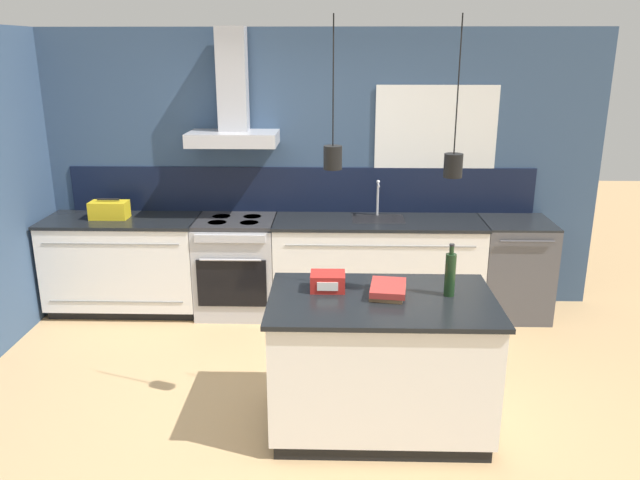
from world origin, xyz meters
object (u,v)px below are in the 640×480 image
(book_stack, at_px, (388,290))
(yellow_toolbox, at_px, (109,210))
(bottle_on_island, at_px, (450,274))
(oven_range, at_px, (237,266))
(dishwasher, at_px, (513,268))
(red_supply_box, at_px, (328,281))

(book_stack, height_order, yellow_toolbox, yellow_toolbox)
(bottle_on_island, distance_m, book_stack, 0.40)
(oven_range, distance_m, book_stack, 2.26)
(dishwasher, xyz_separation_m, yellow_toolbox, (-3.75, 0.00, 0.54))
(oven_range, bearing_deg, dishwasher, 0.09)
(book_stack, bearing_deg, oven_range, 125.01)
(book_stack, xyz_separation_m, yellow_toolbox, (-2.43, 1.81, 0.05))
(yellow_toolbox, bearing_deg, bottle_on_island, -32.75)
(dishwasher, relative_size, yellow_toolbox, 2.68)
(bottle_on_island, bearing_deg, red_supply_box, 174.15)
(dishwasher, xyz_separation_m, red_supply_box, (-1.71, -1.73, 0.51))
(oven_range, height_order, yellow_toolbox, yellow_toolbox)
(dishwasher, height_order, book_stack, book_stack)
(oven_range, height_order, dishwasher, same)
(bottle_on_island, height_order, yellow_toolbox, bottle_on_island)
(oven_range, xyz_separation_m, yellow_toolbox, (-1.16, 0.00, 0.54))
(bottle_on_island, relative_size, book_stack, 1.03)
(red_supply_box, bearing_deg, dishwasher, 45.38)
(dishwasher, distance_m, yellow_toolbox, 3.78)
(red_supply_box, bearing_deg, bottle_on_island, -5.85)
(red_supply_box, bearing_deg, yellow_toolbox, 139.71)
(bottle_on_island, bearing_deg, dishwasher, 62.67)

